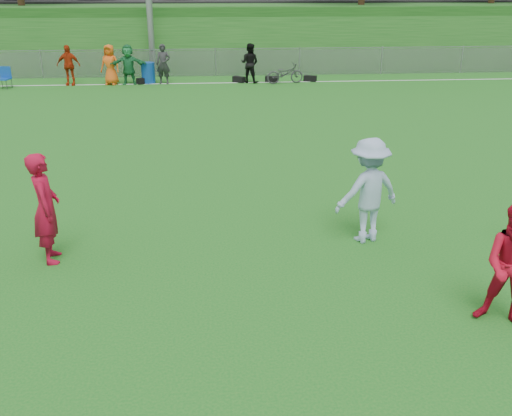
{
  "coord_description": "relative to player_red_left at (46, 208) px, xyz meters",
  "views": [
    {
      "loc": [
        -0.39,
        -7.56,
        4.27
      ],
      "look_at": [
        0.29,
        0.5,
        1.02
      ],
      "focal_mm": 40.0,
      "sensor_mm": 36.0,
      "label": 1
    }
  ],
  "objects": [
    {
      "name": "ground",
      "position": [
        3.01,
        -1.05,
        -0.91
      ],
      "size": [
        120.0,
        120.0,
        0.0
      ],
      "primitive_type": "plane",
      "color": "#14611B",
      "rests_on": "ground"
    },
    {
      "name": "sideline_far",
      "position": [
        3.01,
        16.95,
        -0.9
      ],
      "size": [
        60.0,
        0.1,
        0.01
      ],
      "primitive_type": "cube",
      "color": "white",
      "rests_on": "ground"
    },
    {
      "name": "fence",
      "position": [
        3.01,
        18.95,
        -0.26
      ],
      "size": [
        58.0,
        0.06,
        1.3
      ],
      "color": "gray",
      "rests_on": "ground"
    },
    {
      "name": "berm",
      "position": [
        3.01,
        29.95,
        0.59
      ],
      "size": [
        120.0,
        18.0,
        3.0
      ],
      "primitive_type": "cube",
      "color": "#174A14",
      "rests_on": "ground"
    },
    {
      "name": "spectator_row",
      "position": [
        -0.06,
        16.95,
        -0.06
      ],
      "size": [
        8.83,
        0.93,
        1.69
      ],
      "color": "#B0290C",
      "rests_on": "ground"
    },
    {
      "name": "gear_bags",
      "position": [
        4.11,
        17.05,
        -0.78
      ],
      "size": [
        8.05,
        0.57,
        0.26
      ],
      "color": "black",
      "rests_on": "ground"
    },
    {
      "name": "player_red_left",
      "position": [
        0.0,
        0.0,
        0.0
      ],
      "size": [
        0.56,
        0.74,
        1.81
      ],
      "primitive_type": "imported",
      "rotation": [
        0.0,
        0.0,
        1.78
      ],
      "color": "#A80B29",
      "rests_on": "ground"
    },
    {
      "name": "player_blue",
      "position": [
        5.29,
        0.33,
        0.01
      ],
      "size": [
        1.34,
        1.01,
        1.84
      ],
      "primitive_type": "imported",
      "rotation": [
        0.0,
        0.0,
        3.45
      ],
      "color": "#98B1D3",
      "rests_on": "ground"
    },
    {
      "name": "recycling_bin",
      "position": [
        0.01,
        17.19,
        -0.46
      ],
      "size": [
        0.65,
        0.65,
        0.89
      ],
      "primitive_type": "cylinder",
      "rotation": [
        0.0,
        0.0,
        0.09
      ],
      "color": "#0D3C95",
      "rests_on": "ground"
    },
    {
      "name": "camp_chair",
      "position": [
        -5.9,
        16.32,
        -0.64
      ],
      "size": [
        0.58,
        0.59,
        0.89
      ],
      "rotation": [
        0.0,
        0.0,
        -0.19
      ],
      "color": "#0E3F9D",
      "rests_on": "ground"
    },
    {
      "name": "bicycle",
      "position": [
        6.01,
        16.6,
        -0.47
      ],
      "size": [
        1.73,
        0.89,
        0.87
      ],
      "primitive_type": "imported",
      "rotation": [
        0.0,
        0.0,
        1.77
      ],
      "color": "#2D2D2F",
      "rests_on": "ground"
    }
  ]
}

